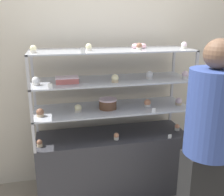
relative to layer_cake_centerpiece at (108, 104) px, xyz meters
The scene contains 29 objects.
ground_plane 0.99m from the layer_cake_centerpiece, 24.20° to the left, with size 20.00×20.00×0.00m, color gray.
back_wall 0.52m from the layer_cake_centerpiece, 83.62° to the left, with size 8.00×0.05×2.60m.
display_base 0.67m from the layer_cake_centerpiece, 24.20° to the left, with size 1.51×0.50×0.66m.
display_riser_lower 0.08m from the layer_cake_centerpiece, 24.20° to the left, with size 1.51×0.50×0.28m.
display_riser_middle 0.22m from the layer_cake_centerpiece, 24.20° to the left, with size 1.51×0.50×0.28m.
display_riser_upper 0.50m from the layer_cake_centerpiece, 24.20° to the left, with size 1.51×0.50×0.28m.
layer_cake_centerpiece is the anchor object (origin of this frame).
sheet_cake_frosted 0.46m from the layer_cake_centerpiece, behind, with size 0.21×0.13×0.06m.
cupcake_0 0.73m from the layer_cake_centerpiece, behind, with size 0.05×0.05×0.07m.
cupcake_1 0.33m from the layer_cake_centerpiece, 61.81° to the right, with size 0.05×0.05×0.07m.
cupcake_2 0.80m from the layer_cake_centerpiece, ahead, with size 0.05×0.05×0.07m.
price_tag_0 0.69m from the layer_cake_centerpiece, 19.94° to the right, with size 0.04×0.00×0.04m.
cupcake_3 0.64m from the layer_cake_centerpiece, behind, with size 0.07×0.07×0.07m.
cupcake_4 0.29m from the layer_cake_centerpiece, behind, with size 0.07×0.07×0.07m.
cupcake_5 0.40m from the layer_cake_centerpiece, ahead, with size 0.07×0.07×0.07m.
cupcake_6 0.73m from the layer_cake_centerpiece, ahead, with size 0.07×0.07×0.07m.
price_tag_1 0.45m from the layer_cake_centerpiece, 27.88° to the right, with size 0.04×0.00×0.04m.
cupcake_7 0.71m from the layer_cake_centerpiece, behind, with size 0.07×0.07×0.08m.
cupcake_8 0.29m from the layer_cake_centerpiece, 64.64° to the right, with size 0.07×0.07×0.08m.
cupcake_9 0.49m from the layer_cake_centerpiece, ahead, with size 0.07×0.07×0.08m.
cupcake_10 0.80m from the layer_cake_centerpiece, ahead, with size 0.07×0.07×0.08m.
price_tag_2 0.62m from the layer_cake_centerpiece, 158.52° to the right, with size 0.04×0.00×0.04m.
cupcake_11 0.85m from the layer_cake_centerpiece, behind, with size 0.05×0.05×0.07m.
cupcake_12 0.58m from the layer_cake_centerpiece, 165.20° to the right, with size 0.05×0.05×0.07m.
cupcake_13 0.62m from the layer_cake_centerpiece, 15.39° to the right, with size 0.05×0.05×0.07m.
cupcake_14 0.92m from the layer_cake_centerpiece, ahead, with size 0.05×0.05×0.07m.
price_tag_3 0.63m from the layer_cake_centerpiece, 140.28° to the right, with size 0.04×0.00×0.04m.
donut_glazed 0.64m from the layer_cake_centerpiece, 15.52° to the left, with size 0.14×0.14×0.04m.
customer_figure 0.98m from the layer_cake_centerpiece, 48.52° to the right, with size 0.39×0.39×1.65m.
Camera 1 is at (-0.54, -2.39, 1.77)m, focal length 42.00 mm.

